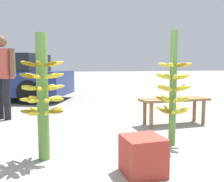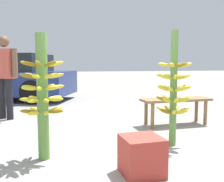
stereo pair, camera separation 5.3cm
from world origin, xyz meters
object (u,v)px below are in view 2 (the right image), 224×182
Objects in this scene: banana_stalk_center at (174,88)px; market_bench at (176,103)px; produce_crate at (142,156)px; vendor_person at (5,70)px; parked_car at (5,78)px; banana_stalk_left at (42,94)px.

market_bench is at bearing 57.37° from banana_stalk_center.
produce_crate is (-0.74, -0.72, -0.57)m from banana_stalk_center.
vendor_person is 3.07m from parked_car.
banana_stalk_left is 0.31× the size of parked_car.
banana_stalk_left is 2.49m from vendor_person.
banana_stalk_left reaches higher than parked_car.
parked_car is at bearing 107.43° from produce_crate.
banana_stalk_left is at bearing -155.16° from market_bench.
vendor_person is 1.29× the size of market_bench.
market_bench is (2.93, -1.37, -0.56)m from vendor_person.
produce_crate is (0.89, -0.68, -0.55)m from banana_stalk_left.
banana_stalk_center is 6.02m from parked_car.
produce_crate is at bearing -128.30° from market_bench.
parked_car reaches higher than produce_crate.
market_bench is at bearing -162.05° from vendor_person.
market_bench is at bearing 51.07° from produce_crate.
vendor_person is at bearing 105.59° from banana_stalk_left.
banana_stalk_center is at bearing -122.00° from market_bench.
parked_car is (-1.03, 5.43, -0.06)m from banana_stalk_left.
market_bench is 0.28× the size of parked_car.
banana_stalk_center reaches higher than market_bench.
parked_car is at bearing 127.40° from market_bench.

